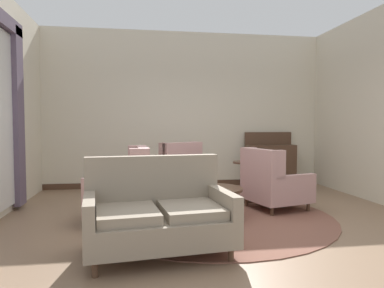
% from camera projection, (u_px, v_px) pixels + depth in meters
% --- Properties ---
extents(ground, '(8.53, 8.53, 0.00)m').
position_uv_depth(ground, '(215.00, 222.00, 4.88)').
color(ground, '#896B51').
extents(wall_back, '(6.25, 0.08, 3.36)m').
position_uv_depth(wall_back, '(186.00, 110.00, 7.74)').
color(wall_back, beige).
rests_on(wall_back, ground).
extents(wall_left, '(0.08, 4.19, 3.36)m').
position_uv_depth(wall_left, '(0.00, 102.00, 5.21)').
color(wall_left, beige).
rests_on(wall_left, ground).
extents(wall_right, '(0.08, 4.19, 3.36)m').
position_uv_depth(wall_right, '(376.00, 106.00, 6.14)').
color(wall_right, beige).
rests_on(wall_right, ground).
extents(baseboard_back, '(6.09, 0.03, 0.12)m').
position_uv_depth(baseboard_back, '(186.00, 184.00, 7.78)').
color(baseboard_back, '#4C3323').
rests_on(baseboard_back, ground).
extents(area_rug, '(3.53, 3.53, 0.01)m').
position_uv_depth(area_rug, '(211.00, 216.00, 5.18)').
color(area_rug, brown).
rests_on(area_rug, ground).
extents(coffee_table, '(0.85, 0.85, 0.44)m').
position_uv_depth(coffee_table, '(213.00, 193.00, 5.09)').
color(coffee_table, '#4C3323').
rests_on(coffee_table, ground).
extents(porcelain_vase, '(0.16, 0.16, 0.33)m').
position_uv_depth(porcelain_vase, '(212.00, 179.00, 5.04)').
color(porcelain_vase, beige).
rests_on(porcelain_vase, coffee_table).
extents(settee, '(1.58, 1.07, 1.00)m').
position_uv_depth(settee, '(158.00, 215.00, 3.70)').
color(settee, gray).
rests_on(settee, ground).
extents(armchair_near_window, '(1.04, 1.03, 0.97)m').
position_uv_depth(armchair_near_window, '(272.00, 184.00, 5.61)').
color(armchair_near_window, tan).
rests_on(armchair_near_window, ground).
extents(armchair_back_corner, '(0.90, 0.85, 1.04)m').
position_uv_depth(armchair_back_corner, '(122.00, 190.00, 4.92)').
color(armchair_back_corner, tan).
rests_on(armchair_back_corner, ground).
extents(armchair_far_left, '(1.08, 1.12, 1.04)m').
position_uv_depth(armchair_far_left, '(174.00, 175.00, 6.39)').
color(armchair_far_left, tan).
rests_on(armchair_far_left, ground).
extents(side_table, '(0.48, 0.48, 0.71)m').
position_uv_depth(side_table, '(247.00, 178.00, 6.17)').
color(side_table, '#4C3323').
rests_on(side_table, ground).
extents(sideboard, '(1.08, 0.35, 1.19)m').
position_uv_depth(sideboard, '(270.00, 162.00, 7.80)').
color(sideboard, '#4C3323').
rests_on(sideboard, ground).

